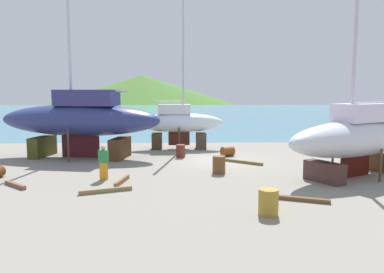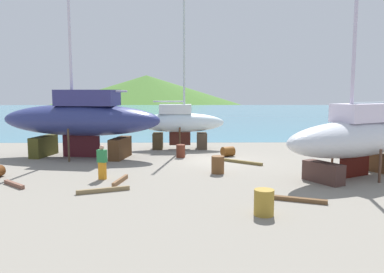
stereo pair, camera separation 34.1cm
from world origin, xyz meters
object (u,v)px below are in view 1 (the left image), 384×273
object	(u,v)px
barrel_rust_mid	(181,151)
barrel_blue_faded	(219,165)
sailboat_large_starboard	(80,119)
sailboat_mid_port	(357,137)
worker	(104,162)
sailboat_small_center	(179,123)
barrel_tipped_right	(228,151)
barrel_tar_black	(268,202)

from	to	relation	value
barrel_rust_mid	barrel_blue_faded	bearing A→B (deg)	-67.66
sailboat_large_starboard	sailboat_mid_port	size ratio (longest dim) A/B	1.21
worker	barrel_blue_faded	size ratio (longest dim) A/B	1.84
worker	barrel_rust_mid	world-z (taller)	worker
sailboat_small_center	barrel_blue_faded	size ratio (longest dim) A/B	12.91
sailboat_large_starboard	barrel_blue_faded	bearing A→B (deg)	158.49
barrel_blue_faded	sailboat_mid_port	bearing A→B (deg)	-7.89
sailboat_small_center	barrel_tipped_right	size ratio (longest dim) A/B	15.00
barrel_tar_black	barrel_rust_mid	bearing A→B (deg)	104.62
worker	barrel_blue_faded	bearing A→B (deg)	-59.23
barrel_tar_black	barrel_blue_faded	size ratio (longest dim) A/B	1.00
sailboat_small_center	barrel_blue_faded	bearing A→B (deg)	-76.64
sailboat_mid_port	worker	distance (m)	12.28
worker	barrel_tar_black	distance (m)	8.57
sailboat_large_starboard	sailboat_mid_port	distance (m)	16.01
sailboat_mid_port	sailboat_small_center	xyz separation A→B (m)	(-8.74, 9.41, -0.08)
sailboat_large_starboard	barrel_tipped_right	world-z (taller)	sailboat_large_starboard
barrel_tipped_right	barrel_blue_faded	world-z (taller)	barrel_blue_faded
barrel_rust_mid	sailboat_small_center	bearing A→B (deg)	92.18
barrel_tipped_right	barrel_tar_black	xyz separation A→B (m)	(-0.04, -11.85, 0.13)
barrel_tar_black	barrel_rust_mid	size ratio (longest dim) A/B	1.09
sailboat_large_starboard	barrel_rust_mid	world-z (taller)	sailboat_large_starboard
sailboat_large_starboard	sailboat_small_center	bearing A→B (deg)	-140.65
sailboat_large_starboard	barrel_tar_black	bearing A→B (deg)	138.17
sailboat_mid_port	worker	size ratio (longest dim) A/B	8.44
sailboat_small_center	barrel_rust_mid	distance (m)	3.99
sailboat_mid_port	barrel_rust_mid	world-z (taller)	sailboat_mid_port
sailboat_small_center	worker	xyz separation A→B (m)	(-3.48, -9.75, -1.04)
worker	barrel_rust_mid	distance (m)	7.06
sailboat_small_center	barrel_blue_faded	distance (m)	8.87
sailboat_mid_port	barrel_blue_faded	distance (m)	6.86
sailboat_large_starboard	barrel_rust_mid	xyz separation A→B (m)	(6.28, -0.22, -2.03)
sailboat_small_center	barrel_tipped_right	world-z (taller)	sailboat_small_center
sailboat_mid_port	barrel_blue_faded	bearing A→B (deg)	-37.41
barrel_blue_faded	sailboat_large_starboard	bearing A→B (deg)	148.73
sailboat_mid_port	barrel_rust_mid	bearing A→B (deg)	-63.09
barrel_tipped_right	barrel_rust_mid	bearing A→B (deg)	-172.83
worker	barrel_tar_black	size ratio (longest dim) A/B	1.85
sailboat_large_starboard	sailboat_mid_port	xyz separation A→B (m)	(14.87, -5.92, -0.47)
sailboat_small_center	barrel_tipped_right	distance (m)	4.86
worker	barrel_blue_faded	world-z (taller)	worker
sailboat_small_center	sailboat_large_starboard	bearing A→B (deg)	-151.00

